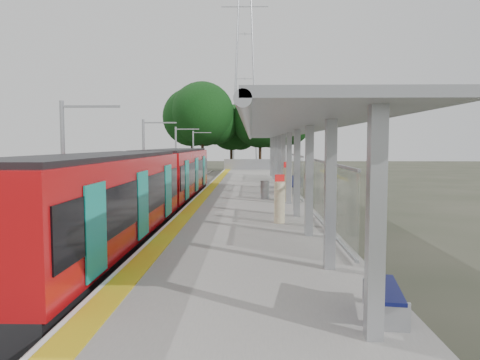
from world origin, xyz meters
The scene contains 16 objects.
ground centered at (0.00, 0.00, 0.00)m, with size 200.00×200.00×0.00m, color #474438.
trackbed centered at (-4.50, 20.00, 0.12)m, with size 3.00×70.00×0.24m, color #59544C.
platform centered at (0.00, 20.00, 0.50)m, with size 6.00×50.00×1.00m, color gray.
tactile_strip centered at (-2.55, 20.00, 1.01)m, with size 0.60×50.00×0.02m, color gold.
end_fence centered at (0.00, 44.95, 1.60)m, with size 6.00×0.10×1.20m, color #9EA0A5.
train centered at (-4.50, 12.21, 2.05)m, with size 2.74×27.60×3.62m.
canopy centered at (1.61, 16.19, 4.20)m, with size 3.27×38.00×3.66m.
pylon centered at (-1.00, 73.00, 19.00)m, with size 8.00×4.00×38.00m, color #9EA0A5, non-canonical shape.
tree_cluster centered at (-2.24, 52.35, 7.33)m, with size 18.94×13.59×11.71m.
catenary_masts centered at (-6.22, 19.00, 2.91)m, with size 2.08×48.16×5.40m.
bench_near centered at (2.33, -1.08, 1.58)m, with size 0.73×1.66×1.09m.
bench_mid centered at (2.61, 18.91, 1.54)m, with size 0.86×1.57×1.03m.
bench_far centered at (2.10, 22.80, 1.48)m, with size 0.42×1.35×0.92m.
info_pillar_near centered at (1.21, 8.36, 1.78)m, with size 0.41×0.41×1.81m.
info_pillar_far centered at (2.00, 14.91, 1.88)m, with size 0.46×0.46×2.02m.
litter_bin centered at (0.89, 16.04, 1.48)m, with size 0.47×0.47×0.96m, color #9EA0A5.
Camera 1 is at (0.16, -8.88, 3.93)m, focal length 35.00 mm.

